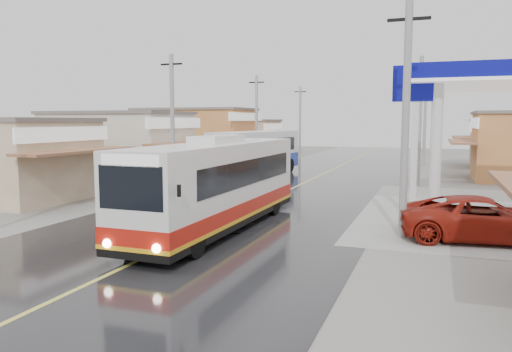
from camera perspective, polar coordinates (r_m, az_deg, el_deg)
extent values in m
plane|color=slate|center=(19.84, -4.38, -5.46)|extent=(120.00, 120.00, 0.00)
cube|color=black|center=(33.91, 6.06, -0.54)|extent=(12.00, 90.00, 0.02)
cube|color=#D8CC4C|center=(33.91, 6.06, -0.52)|extent=(0.15, 90.00, 0.01)
cylinder|color=white|center=(26.74, 19.86, 3.17)|extent=(0.44, 0.44, 5.50)
cylinder|color=white|center=(20.75, 19.84, 2.37)|extent=(0.44, 0.44, 5.50)
cube|color=white|center=(20.75, 17.65, 3.14)|extent=(0.25, 0.25, 6.00)
cube|color=#090B83|center=(20.77, 17.89, 10.04)|extent=(1.80, 0.30, 1.40)
cube|color=silver|center=(18.45, -4.39, -0.43)|extent=(2.42, 11.05, 2.71)
cube|color=black|center=(18.67, -4.35, -4.85)|extent=(2.44, 11.07, 0.28)
cube|color=#B41A0F|center=(18.59, -4.36, -3.46)|extent=(2.46, 11.09, 0.51)
cube|color=gold|center=(18.64, -4.35, -4.38)|extent=(2.47, 11.10, 0.13)
cube|color=black|center=(18.83, -3.81, 0.62)|extent=(2.44, 8.75, 0.92)
cube|color=black|center=(13.68, -14.06, -1.32)|extent=(2.00, 0.14, 1.19)
cube|color=black|center=(23.46, 1.22, 1.98)|extent=(2.00, 0.14, 1.01)
cube|color=white|center=(13.60, -14.14, 1.75)|extent=(1.80, 0.14, 0.32)
cube|color=silver|center=(18.33, -4.43, 4.20)|extent=(1.13, 2.77, 0.28)
cylinder|color=black|center=(15.85, -13.58, -6.69)|extent=(0.33, 1.01, 1.01)
cylinder|color=black|center=(14.84, -7.13, -7.45)|extent=(0.33, 1.01, 1.01)
cylinder|color=black|center=(22.20, -2.91, -2.81)|extent=(0.33, 1.01, 1.01)
cylinder|color=black|center=(21.49, 1.99, -3.11)|extent=(0.33, 1.01, 1.01)
sphere|color=#FFF2CC|center=(14.36, -16.64, -7.38)|extent=(0.26, 0.26, 0.26)
sphere|color=#FFF2CC|center=(13.50, -11.29, -8.12)|extent=(0.26, 0.26, 0.26)
cube|color=black|center=(14.65, -17.69, -1.12)|extent=(0.08, 0.08, 0.32)
cube|color=black|center=(13.21, -8.79, -1.67)|extent=(0.08, 0.08, 0.32)
cube|color=silver|center=(36.50, -0.03, 2.99)|extent=(3.86, 10.03, 2.71)
cube|color=#1B3098|center=(36.57, -0.02, 1.55)|extent=(3.90, 10.07, 1.09)
cube|color=black|center=(36.48, -0.03, 3.59)|extent=(3.68, 8.42, 0.98)
cube|color=black|center=(32.27, -3.98, 3.21)|extent=(2.30, 0.42, 1.19)
cylinder|color=black|center=(34.18, -4.47, 0.46)|extent=(0.46, 1.12, 1.09)
cylinder|color=black|center=(33.00, -0.97, 0.27)|extent=(0.46, 1.12, 1.09)
cylinder|color=black|center=(40.23, 0.75, 1.36)|extent=(0.46, 1.12, 1.09)
cylinder|color=black|center=(39.23, 3.84, 1.22)|extent=(0.46, 1.12, 1.09)
imported|color=maroon|center=(18.48, 24.57, -4.50)|extent=(5.72, 3.17, 1.51)
imported|color=black|center=(27.12, -9.04, -1.15)|extent=(1.20, 2.22, 1.11)
imported|color=#257129|center=(26.82, -9.33, 0.47)|extent=(0.75, 0.58, 1.84)
cube|color=#26262D|center=(29.35, -12.21, -0.07)|extent=(1.54, 2.01, 1.16)
cube|color=brown|center=(29.29, -12.24, 1.15)|extent=(1.59, 2.06, 0.09)
cylinder|color=black|center=(29.04, -13.76, -1.33)|extent=(0.28, 0.56, 0.54)
cylinder|color=black|center=(30.21, -12.93, -1.02)|extent=(0.28, 0.56, 0.54)
cylinder|color=black|center=(28.49, -11.69, -1.42)|extent=(0.23, 0.55, 0.54)
torus|color=black|center=(29.03, -12.27, -1.59)|extent=(0.95, 0.95, 0.24)
torus|color=black|center=(29.00, -12.28, -1.11)|extent=(0.95, 0.95, 0.24)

